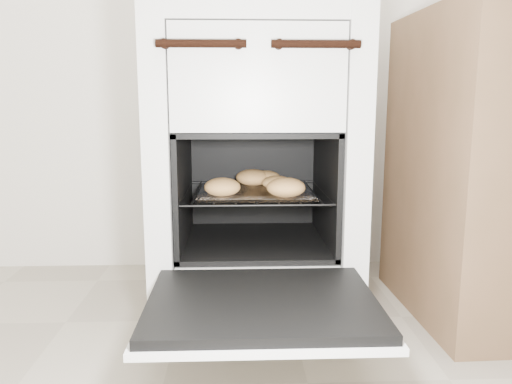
# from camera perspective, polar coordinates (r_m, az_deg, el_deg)

# --- Properties ---
(stove) EXTENTS (0.58, 0.65, 0.89)m
(stove) POSITION_cam_1_polar(r_m,az_deg,el_deg) (1.55, -0.21, 2.70)
(stove) COLOR silver
(stove) RESTS_ON ground
(oven_door) EXTENTS (0.52, 0.41, 0.04)m
(oven_door) POSITION_cam_1_polar(r_m,az_deg,el_deg) (1.13, 0.71, -12.87)
(oven_door) COLOR black
(oven_door) RESTS_ON stove
(oven_rack) EXTENTS (0.42, 0.41, 0.01)m
(oven_rack) POSITION_cam_1_polar(r_m,az_deg,el_deg) (1.49, -0.12, -0.03)
(oven_rack) COLOR black
(oven_rack) RESTS_ON stove
(foil_sheet) EXTENTS (0.33, 0.29, 0.01)m
(foil_sheet) POSITION_cam_1_polar(r_m,az_deg,el_deg) (1.47, -0.09, 0.06)
(foil_sheet) COLOR white
(foil_sheet) RESTS_ON oven_rack
(baked_rolls) EXTENTS (0.30, 0.31, 0.05)m
(baked_rolls) POSITION_cam_1_polar(r_m,az_deg,el_deg) (1.46, 0.45, 1.10)
(baked_rolls) COLOR tan
(baked_rolls) RESTS_ON foil_sheet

